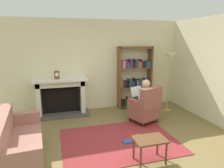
% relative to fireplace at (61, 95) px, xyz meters
% --- Properties ---
extents(ground, '(14.00, 14.00, 0.00)m').
position_rel_fireplace_xyz_m(ground, '(1.10, -2.30, -0.56)').
color(ground, olive).
extents(back_wall, '(5.60, 0.10, 2.70)m').
position_rel_fireplace_xyz_m(back_wall, '(1.10, 0.25, 0.79)').
color(back_wall, beige).
rests_on(back_wall, ground).
extents(side_wall_right, '(0.10, 5.20, 2.70)m').
position_rel_fireplace_xyz_m(side_wall_right, '(3.75, -1.05, 0.79)').
color(side_wall_right, beige).
rests_on(side_wall_right, ground).
extents(area_rug, '(2.40, 1.80, 0.01)m').
position_rel_fireplace_xyz_m(area_rug, '(1.10, -2.00, -0.56)').
color(area_rug, maroon).
rests_on(area_rug, ground).
extents(fireplace, '(1.52, 0.64, 1.06)m').
position_rel_fireplace_xyz_m(fireplace, '(0.00, 0.00, 0.00)').
color(fireplace, '#4C4742').
rests_on(fireplace, ground).
extents(mantel_clock, '(0.14, 0.14, 0.22)m').
position_rel_fireplace_xyz_m(mantel_clock, '(-0.08, -0.10, 0.60)').
color(mantel_clock, brown).
rests_on(mantel_clock, fireplace).
extents(bookshelf, '(1.07, 0.32, 1.91)m').
position_rel_fireplace_xyz_m(bookshelf, '(2.27, 0.03, 0.34)').
color(bookshelf, brown).
rests_on(bookshelf, ground).
extents(armchair_reading, '(0.82, 0.81, 0.97)m').
position_rel_fireplace_xyz_m(armchair_reading, '(2.05, -1.26, -0.14)').
color(armchair_reading, '#331E14').
rests_on(armchair_reading, ground).
extents(seated_reader, '(0.49, 0.59, 1.14)m').
position_rel_fireplace_xyz_m(seated_reader, '(2.01, -1.15, 0.06)').
color(seated_reader, silver).
rests_on(seated_reader, ground).
extents(sofa_floral, '(0.85, 1.75, 0.85)m').
position_rel_fireplace_xyz_m(sofa_floral, '(-0.84, -2.22, -0.24)').
color(sofa_floral, '#A36C5F').
rests_on(sofa_floral, ground).
extents(side_table, '(0.56, 0.39, 0.44)m').
position_rel_fireplace_xyz_m(side_table, '(1.38, -2.86, -0.19)').
color(side_table, brown).
rests_on(side_table, ground).
extents(scattered_books, '(0.50, 0.33, 0.03)m').
position_rel_fireplace_xyz_m(scattered_books, '(1.37, -2.06, -0.54)').
color(scattered_books, '#334CA5').
rests_on(scattered_books, area_rug).
extents(floor_lamp, '(0.32, 0.32, 1.74)m').
position_rel_fireplace_xyz_m(floor_lamp, '(3.08, -0.61, 0.91)').
color(floor_lamp, '#B7933F').
rests_on(floor_lamp, ground).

